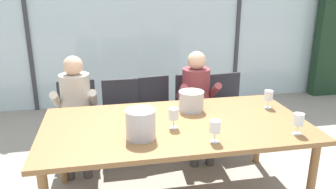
{
  "coord_description": "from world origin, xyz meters",
  "views": [
    {
      "loc": [
        -0.59,
        -2.61,
        1.89
      ],
      "look_at": [
        0.0,
        0.35,
        0.91
      ],
      "focal_mm": 35.45,
      "sensor_mm": 36.0,
      "label": 1
    }
  ],
  "objects_px": {
    "chair_near_window_right": "(227,105)",
    "dining_table": "(176,130)",
    "chair_near_curtain": "(78,114)",
    "chair_left_of_center": "(122,113)",
    "wine_glass_by_left_taster": "(174,115)",
    "person_beige_jumper": "(76,105)",
    "person_maroon_top": "(197,97)",
    "chair_center": "(154,109)",
    "wine_glass_near_bucket": "(269,96)",
    "ice_bucket_secondary": "(191,100)",
    "ice_bucket_primary": "(141,124)",
    "wine_glass_center_pour": "(299,120)",
    "chair_right_of_center": "(193,106)",
    "wine_glass_by_right_taster": "(215,127)"
  },
  "relations": [
    {
      "from": "chair_near_curtain",
      "to": "chair_center",
      "type": "relative_size",
      "value": 1.0
    },
    {
      "from": "person_maroon_top",
      "to": "ice_bucket_secondary",
      "type": "height_order",
      "value": "person_maroon_top"
    },
    {
      "from": "person_maroon_top",
      "to": "wine_glass_center_pour",
      "type": "xyz_separation_m",
      "value": [
        0.47,
        -1.27,
        0.19
      ]
    },
    {
      "from": "chair_left_of_center",
      "to": "person_maroon_top",
      "type": "relative_size",
      "value": 0.74
    },
    {
      "from": "chair_near_curtain",
      "to": "chair_near_window_right",
      "type": "distance_m",
      "value": 1.77
    },
    {
      "from": "ice_bucket_secondary",
      "to": "person_beige_jumper",
      "type": "bearing_deg",
      "value": 152.43
    },
    {
      "from": "chair_near_window_right",
      "to": "wine_glass_by_right_taster",
      "type": "xyz_separation_m",
      "value": [
        -0.65,
        -1.42,
        0.36
      ]
    },
    {
      "from": "wine_glass_near_bucket",
      "to": "chair_near_curtain",
      "type": "bearing_deg",
      "value": 156.16
    },
    {
      "from": "chair_center",
      "to": "wine_glass_center_pour",
      "type": "xyz_separation_m",
      "value": [
        0.94,
        -1.44,
        0.36
      ]
    },
    {
      "from": "person_beige_jumper",
      "to": "wine_glass_near_bucket",
      "type": "height_order",
      "value": "person_beige_jumper"
    },
    {
      "from": "person_beige_jumper",
      "to": "wine_glass_by_left_taster",
      "type": "relative_size",
      "value": 6.94
    },
    {
      "from": "dining_table",
      "to": "ice_bucket_primary",
      "type": "distance_m",
      "value": 0.45
    },
    {
      "from": "dining_table",
      "to": "chair_near_curtain",
      "type": "distance_m",
      "value": 1.39
    },
    {
      "from": "dining_table",
      "to": "chair_right_of_center",
      "type": "bearing_deg",
      "value": 66.58
    },
    {
      "from": "dining_table",
      "to": "chair_left_of_center",
      "type": "bearing_deg",
      "value": 113.12
    },
    {
      "from": "chair_center",
      "to": "person_maroon_top",
      "type": "distance_m",
      "value": 0.53
    },
    {
      "from": "chair_left_of_center",
      "to": "chair_center",
      "type": "distance_m",
      "value": 0.39
    },
    {
      "from": "chair_right_of_center",
      "to": "wine_glass_near_bucket",
      "type": "relative_size",
      "value": 5.11
    },
    {
      "from": "chair_near_curtain",
      "to": "person_maroon_top",
      "type": "relative_size",
      "value": 0.74
    },
    {
      "from": "chair_near_curtain",
      "to": "wine_glass_by_left_taster",
      "type": "relative_size",
      "value": 5.11
    },
    {
      "from": "person_beige_jumper",
      "to": "chair_near_window_right",
      "type": "bearing_deg",
      "value": 4.66
    },
    {
      "from": "chair_near_curtain",
      "to": "chair_near_window_right",
      "type": "relative_size",
      "value": 1.0
    },
    {
      "from": "chair_near_window_right",
      "to": "person_beige_jumper",
      "type": "height_order",
      "value": "person_beige_jumper"
    },
    {
      "from": "ice_bucket_primary",
      "to": "wine_glass_by_right_taster",
      "type": "bearing_deg",
      "value": -17.88
    },
    {
      "from": "chair_right_of_center",
      "to": "wine_glass_center_pour",
      "type": "height_order",
      "value": "wine_glass_center_pour"
    },
    {
      "from": "chair_center",
      "to": "ice_bucket_primary",
      "type": "xyz_separation_m",
      "value": [
        -0.3,
        -1.27,
        0.36
      ]
    },
    {
      "from": "chair_near_curtain",
      "to": "wine_glass_near_bucket",
      "type": "height_order",
      "value": "wine_glass_near_bucket"
    },
    {
      "from": "chair_near_window_right",
      "to": "dining_table",
      "type": "bearing_deg",
      "value": -136.01
    },
    {
      "from": "chair_center",
      "to": "wine_glass_near_bucket",
      "type": "xyz_separation_m",
      "value": [
        1.0,
        -0.83,
        0.37
      ]
    },
    {
      "from": "ice_bucket_secondary",
      "to": "wine_glass_by_left_taster",
      "type": "relative_size",
      "value": 1.4
    },
    {
      "from": "dining_table",
      "to": "chair_near_curtain",
      "type": "xyz_separation_m",
      "value": [
        -0.91,
        1.03,
        -0.18
      ]
    },
    {
      "from": "dining_table",
      "to": "ice_bucket_secondary",
      "type": "height_order",
      "value": "ice_bucket_secondary"
    },
    {
      "from": "ice_bucket_primary",
      "to": "ice_bucket_secondary",
      "type": "bearing_deg",
      "value": 43.58
    },
    {
      "from": "dining_table",
      "to": "chair_left_of_center",
      "type": "distance_m",
      "value": 1.08
    },
    {
      "from": "chair_left_of_center",
      "to": "wine_glass_by_right_taster",
      "type": "relative_size",
      "value": 5.11
    },
    {
      "from": "chair_center",
      "to": "wine_glass_near_bucket",
      "type": "bearing_deg",
      "value": -47.3
    },
    {
      "from": "person_beige_jumper",
      "to": "chair_right_of_center",
      "type": "bearing_deg",
      "value": 6.91
    },
    {
      "from": "chair_near_window_right",
      "to": "ice_bucket_secondary",
      "type": "relative_size",
      "value": 3.64
    },
    {
      "from": "chair_near_curtain",
      "to": "ice_bucket_primary",
      "type": "xyz_separation_m",
      "value": [
        0.57,
        -1.27,
        0.36
      ]
    },
    {
      "from": "chair_near_window_right",
      "to": "wine_glass_near_bucket",
      "type": "bearing_deg",
      "value": -87.87
    },
    {
      "from": "chair_left_of_center",
      "to": "wine_glass_by_left_taster",
      "type": "height_order",
      "value": "wine_glass_by_left_taster"
    },
    {
      "from": "chair_center",
      "to": "ice_bucket_primary",
      "type": "height_order",
      "value": "ice_bucket_primary"
    },
    {
      "from": "chair_near_window_right",
      "to": "ice_bucket_secondary",
      "type": "height_order",
      "value": "ice_bucket_secondary"
    },
    {
      "from": "wine_glass_by_left_taster",
      "to": "wine_glass_by_right_taster",
      "type": "bearing_deg",
      "value": -51.26
    },
    {
      "from": "wine_glass_near_bucket",
      "to": "chair_right_of_center",
      "type": "bearing_deg",
      "value": 122.58
    },
    {
      "from": "dining_table",
      "to": "ice_bucket_primary",
      "type": "height_order",
      "value": "ice_bucket_primary"
    },
    {
      "from": "person_beige_jumper",
      "to": "person_maroon_top",
      "type": "xyz_separation_m",
      "value": [
        1.35,
        0.0,
        0.0
      ]
    },
    {
      "from": "ice_bucket_primary",
      "to": "wine_glass_by_right_taster",
      "type": "distance_m",
      "value": 0.57
    },
    {
      "from": "chair_center",
      "to": "person_beige_jumper",
      "type": "bearing_deg",
      "value": -176.91
    },
    {
      "from": "chair_near_window_right",
      "to": "ice_bucket_primary",
      "type": "distance_m",
      "value": 1.76
    }
  ]
}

